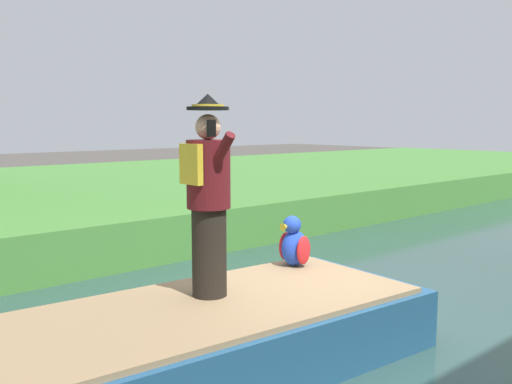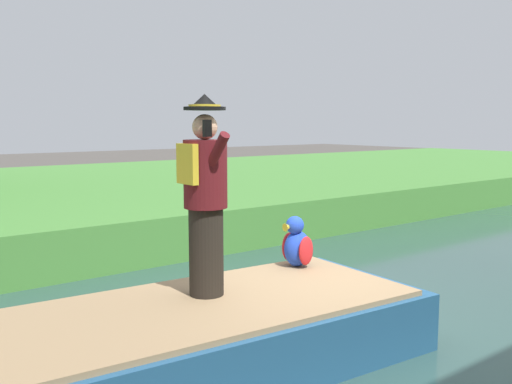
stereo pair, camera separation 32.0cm
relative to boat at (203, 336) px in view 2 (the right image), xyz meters
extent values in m
plane|color=#4C4742|center=(0.00, 1.57, -0.40)|extent=(80.00, 80.00, 0.00)
cube|color=#2D4C47|center=(0.00, 1.57, -0.35)|extent=(6.97, 48.00, 0.10)
cube|color=#478438|center=(-9.43, 1.57, 0.02)|extent=(11.89, 48.00, 0.85)
cube|color=#23517A|center=(0.00, 0.00, -0.02)|extent=(2.13, 4.33, 0.56)
cube|color=#997A56|center=(0.00, 0.00, 0.28)|extent=(1.96, 3.98, 0.05)
cylinder|color=black|center=(-0.19, 0.17, 0.72)|extent=(0.32, 0.32, 0.82)
cylinder|color=#561419|center=(-0.19, 0.17, 1.44)|extent=(0.40, 0.40, 0.62)
cube|color=gold|center=(-0.19, -0.02, 1.54)|extent=(0.28, 0.06, 0.36)
sphere|color=#DBA884|center=(-0.19, 0.17, 1.86)|extent=(0.23, 0.23, 0.23)
cylinder|color=black|center=(-0.19, 0.17, 2.03)|extent=(0.38, 0.38, 0.03)
cone|color=black|center=(-0.19, 0.17, 2.10)|extent=(0.26, 0.26, 0.12)
cylinder|color=gold|center=(-0.19, 0.17, 2.05)|extent=(0.29, 0.29, 0.02)
cylinder|color=#561419|center=(0.03, 0.13, 1.62)|extent=(0.38, 0.09, 0.43)
cube|color=black|center=(-0.06, 0.11, 1.85)|extent=(0.03, 0.08, 0.15)
ellipsoid|color=blue|center=(-0.44, 1.54, 0.51)|extent=(0.26, 0.32, 0.40)
sphere|color=blue|center=(-0.44, 1.50, 0.78)|extent=(0.20, 0.20, 0.20)
cone|color=yellow|center=(-0.44, 1.40, 0.77)|extent=(0.09, 0.09, 0.09)
ellipsoid|color=red|center=(-0.58, 1.54, 0.51)|extent=(0.08, 0.20, 0.32)
ellipsoid|color=red|center=(-0.30, 1.54, 0.51)|extent=(0.08, 0.20, 0.32)
camera|label=1|loc=(3.93, -2.89, 1.90)|focal=39.77mm
camera|label=2|loc=(4.13, -2.65, 1.90)|focal=39.77mm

